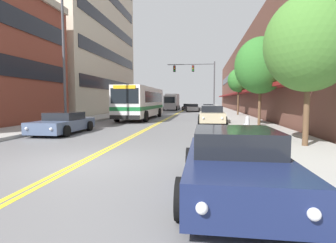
{
  "coord_description": "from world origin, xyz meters",
  "views": [
    {
      "loc": [
        3.66,
        -7.45,
        1.9
      ],
      "look_at": [
        0.31,
        17.47,
        -0.16
      ],
      "focal_mm": 28.0,
      "sensor_mm": 36.0,
      "label": 1
    }
  ],
  "objects_px": {
    "car_beige_parked_right_mid": "(212,115)",
    "traffic_signal_mast": "(199,77)",
    "car_navy_parked_right_foreground": "(235,164)",
    "car_silver_moving_second": "(193,108)",
    "car_red_parked_left_near": "(151,109)",
    "street_tree_right_near": "(309,44)",
    "street_lamp_left_near": "(67,44)",
    "car_charcoal_moving_lead": "(188,107)",
    "car_slate_blue_parked_left_mid": "(64,123)",
    "street_tree_right_far": "(239,80)",
    "fire_hydrant": "(247,125)",
    "street_tree_right_mid": "(261,66)",
    "car_champagne_parked_right_far": "(208,108)",
    "city_bus": "(142,101)",
    "box_truck": "(172,102)",
    "car_dark_grey_parked_right_end": "(209,111)"
  },
  "relations": [
    {
      "from": "car_beige_parked_right_mid",
      "to": "traffic_signal_mast",
      "type": "bearing_deg",
      "value": 94.61
    },
    {
      "from": "car_navy_parked_right_foreground",
      "to": "car_beige_parked_right_mid",
      "type": "distance_m",
      "value": 16.21
    },
    {
      "from": "car_navy_parked_right_foreground",
      "to": "car_silver_moving_second",
      "type": "height_order",
      "value": "car_navy_parked_right_foreground"
    },
    {
      "from": "car_red_parked_left_near",
      "to": "car_silver_moving_second",
      "type": "xyz_separation_m",
      "value": [
        6.27,
        4.76,
        -0.0
      ]
    },
    {
      "from": "traffic_signal_mast",
      "to": "street_tree_right_near",
      "type": "height_order",
      "value": "traffic_signal_mast"
    },
    {
      "from": "car_navy_parked_right_foreground",
      "to": "street_lamp_left_near",
      "type": "xyz_separation_m",
      "value": [
        -9.36,
        10.77,
        4.88
      ]
    },
    {
      "from": "car_charcoal_moving_lead",
      "to": "car_red_parked_left_near",
      "type": "bearing_deg",
      "value": -114.57
    },
    {
      "from": "car_slate_blue_parked_left_mid",
      "to": "street_tree_right_far",
      "type": "relative_size",
      "value": 0.86
    },
    {
      "from": "car_red_parked_left_near",
      "to": "street_lamp_left_near",
      "type": "bearing_deg",
      "value": -91.9
    },
    {
      "from": "street_lamp_left_near",
      "to": "fire_hydrant",
      "type": "xyz_separation_m",
      "value": [
        10.99,
        -2.15,
        -4.88
      ]
    },
    {
      "from": "car_slate_blue_parked_left_mid",
      "to": "street_tree_right_mid",
      "type": "bearing_deg",
      "value": 21.5
    },
    {
      "from": "car_charcoal_moving_lead",
      "to": "street_tree_right_near",
      "type": "height_order",
      "value": "street_tree_right_near"
    },
    {
      "from": "car_beige_parked_right_mid",
      "to": "street_lamp_left_near",
      "type": "distance_m",
      "value": 11.89
    },
    {
      "from": "car_champagne_parked_right_far",
      "to": "car_charcoal_moving_lead",
      "type": "distance_m",
      "value": 9.0
    },
    {
      "from": "city_bus",
      "to": "car_silver_moving_second",
      "type": "relative_size",
      "value": 2.8
    },
    {
      "from": "traffic_signal_mast",
      "to": "street_lamp_left_near",
      "type": "xyz_separation_m",
      "value": [
        -8.02,
        -22.59,
        0.19
      ]
    },
    {
      "from": "car_charcoal_moving_lead",
      "to": "traffic_signal_mast",
      "type": "distance_m",
      "value": 12.85
    },
    {
      "from": "car_silver_moving_second",
      "to": "box_truck",
      "type": "relative_size",
      "value": 0.6
    },
    {
      "from": "street_tree_right_mid",
      "to": "car_champagne_parked_right_far",
      "type": "bearing_deg",
      "value": 97.44
    },
    {
      "from": "car_dark_grey_parked_right_end",
      "to": "street_tree_right_far",
      "type": "distance_m",
      "value": 4.88
    },
    {
      "from": "car_slate_blue_parked_left_mid",
      "to": "car_champagne_parked_right_far",
      "type": "xyz_separation_m",
      "value": [
        8.69,
        28.21,
        0.04
      ]
    },
    {
      "from": "car_navy_parked_right_foreground",
      "to": "box_truck",
      "type": "relative_size",
      "value": 0.62
    },
    {
      "from": "city_bus",
      "to": "car_red_parked_left_near",
      "type": "relative_size",
      "value": 2.52
    },
    {
      "from": "street_lamp_left_near",
      "to": "car_navy_parked_right_foreground",
      "type": "bearing_deg",
      "value": -49.0
    },
    {
      "from": "city_bus",
      "to": "car_champagne_parked_right_far",
      "type": "distance_m",
      "value": 17.5
    },
    {
      "from": "car_slate_blue_parked_left_mid",
      "to": "street_tree_right_mid",
      "type": "height_order",
      "value": "street_tree_right_mid"
    },
    {
      "from": "car_slate_blue_parked_left_mid",
      "to": "street_tree_right_far",
      "type": "xyz_separation_m",
      "value": [
        11.96,
        17.39,
        3.61
      ]
    },
    {
      "from": "car_slate_blue_parked_left_mid",
      "to": "car_beige_parked_right_mid",
      "type": "xyz_separation_m",
      "value": [
        8.64,
        7.55,
        0.1
      ]
    },
    {
      "from": "car_dark_grey_parked_right_end",
      "to": "box_truck",
      "type": "relative_size",
      "value": 0.64
    },
    {
      "from": "city_bus",
      "to": "car_beige_parked_right_mid",
      "type": "height_order",
      "value": "city_bus"
    },
    {
      "from": "street_tree_right_mid",
      "to": "fire_hydrant",
      "type": "distance_m",
      "value": 6.11
    },
    {
      "from": "car_navy_parked_right_foreground",
      "to": "street_tree_right_mid",
      "type": "relative_size",
      "value": 0.72
    },
    {
      "from": "box_truck",
      "to": "street_tree_right_far",
      "type": "xyz_separation_m",
      "value": [
        9.97,
        -18.31,
        2.57
      ]
    },
    {
      "from": "fire_hydrant",
      "to": "car_slate_blue_parked_left_mid",
      "type": "bearing_deg",
      "value": 179.75
    },
    {
      "from": "city_bus",
      "to": "street_lamp_left_near",
      "type": "height_order",
      "value": "street_lamp_left_near"
    },
    {
      "from": "traffic_signal_mast",
      "to": "car_red_parked_left_near",
      "type": "bearing_deg",
      "value": 173.69
    },
    {
      "from": "street_lamp_left_near",
      "to": "car_champagne_parked_right_far",
      "type": "bearing_deg",
      "value": 70.1
    },
    {
      "from": "car_charcoal_moving_lead",
      "to": "traffic_signal_mast",
      "type": "bearing_deg",
      "value": -79.13
    },
    {
      "from": "car_silver_moving_second",
      "to": "box_truck",
      "type": "height_order",
      "value": "box_truck"
    },
    {
      "from": "car_beige_parked_right_mid",
      "to": "box_truck",
      "type": "bearing_deg",
      "value": 103.29
    },
    {
      "from": "car_red_parked_left_near",
      "to": "car_champagne_parked_right_far",
      "type": "xyz_separation_m",
      "value": [
        8.68,
        2.71,
        0.02
      ]
    },
    {
      "from": "car_navy_parked_right_foreground",
      "to": "car_charcoal_moving_lead",
      "type": "xyz_separation_m",
      "value": [
        -3.59,
        45.09,
        -0.04
      ]
    },
    {
      "from": "car_champagne_parked_right_far",
      "to": "street_tree_right_mid",
      "type": "distance_m",
      "value": 24.05
    },
    {
      "from": "car_dark_grey_parked_right_end",
      "to": "fire_hydrant",
      "type": "distance_m",
      "value": 17.29
    },
    {
      "from": "city_bus",
      "to": "car_slate_blue_parked_left_mid",
      "type": "height_order",
      "value": "city_bus"
    },
    {
      "from": "car_silver_moving_second",
      "to": "traffic_signal_mast",
      "type": "height_order",
      "value": "traffic_signal_mast"
    },
    {
      "from": "city_bus",
      "to": "car_silver_moving_second",
      "type": "distance_m",
      "value": 18.67
    },
    {
      "from": "street_tree_right_far",
      "to": "fire_hydrant",
      "type": "xyz_separation_m",
      "value": [
        -1.74,
        -17.43,
        -3.55
      ]
    },
    {
      "from": "street_tree_right_near",
      "to": "street_tree_right_far",
      "type": "distance_m",
      "value": 20.95
    },
    {
      "from": "car_slate_blue_parked_left_mid",
      "to": "car_silver_moving_second",
      "type": "distance_m",
      "value": 30.91
    }
  ]
}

